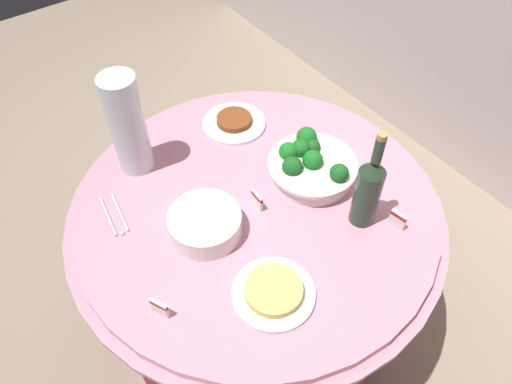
{
  "coord_description": "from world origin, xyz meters",
  "views": [
    {
      "loc": [
        0.76,
        -0.57,
        1.88
      ],
      "look_at": [
        0.0,
        0.0,
        0.79
      ],
      "focal_mm": 34.36,
      "sensor_mm": 36.0,
      "label": 1
    }
  ],
  "objects_px": {
    "label_placard_mid": "(398,219)",
    "broccoli_bowl": "(310,165)",
    "label_placard_front": "(257,200)",
    "label_placard_rear": "(159,308)",
    "plate_stack": "(205,224)",
    "serving_tongs": "(115,216)",
    "wine_bottle": "(368,190)",
    "decorative_fruit_vase": "(128,127)",
    "food_plate_noodles": "(274,292)",
    "food_plate_stir_fry": "(234,122)"
  },
  "relations": [
    {
      "from": "broccoli_bowl",
      "to": "plate_stack",
      "type": "xyz_separation_m",
      "value": [
        -0.01,
        -0.39,
        -0.01
      ]
    },
    {
      "from": "broccoli_bowl",
      "to": "food_plate_noodles",
      "type": "height_order",
      "value": "broccoli_bowl"
    },
    {
      "from": "wine_bottle",
      "to": "serving_tongs",
      "type": "distance_m",
      "value": 0.74
    },
    {
      "from": "plate_stack",
      "to": "food_plate_stir_fry",
      "type": "xyz_separation_m",
      "value": [
        -0.33,
        0.33,
        -0.02
      ]
    },
    {
      "from": "label_placard_front",
      "to": "food_plate_noodles",
      "type": "bearing_deg",
      "value": -28.42
    },
    {
      "from": "broccoli_bowl",
      "to": "serving_tongs",
      "type": "height_order",
      "value": "broccoli_bowl"
    },
    {
      "from": "serving_tongs",
      "to": "label_placard_front",
      "type": "distance_m",
      "value": 0.42
    },
    {
      "from": "decorative_fruit_vase",
      "to": "serving_tongs",
      "type": "bearing_deg",
      "value": -45.23
    },
    {
      "from": "food_plate_noodles",
      "to": "decorative_fruit_vase",
      "type": "bearing_deg",
      "value": -174.36
    },
    {
      "from": "label_placard_front",
      "to": "wine_bottle",
      "type": "bearing_deg",
      "value": 44.92
    },
    {
      "from": "food_plate_stir_fry",
      "to": "plate_stack",
      "type": "bearing_deg",
      "value": -45.14
    },
    {
      "from": "label_placard_mid",
      "to": "broccoli_bowl",
      "type": "bearing_deg",
      "value": -167.0
    },
    {
      "from": "food_plate_noodles",
      "to": "food_plate_stir_fry",
      "type": "relative_size",
      "value": 1.0
    },
    {
      "from": "wine_bottle",
      "to": "label_placard_front",
      "type": "xyz_separation_m",
      "value": [
        -0.22,
        -0.22,
        -0.1
      ]
    },
    {
      "from": "food_plate_stir_fry",
      "to": "label_placard_front",
      "type": "xyz_separation_m",
      "value": [
        0.35,
        -0.16,
        0.02
      ]
    },
    {
      "from": "broccoli_bowl",
      "to": "wine_bottle",
      "type": "relative_size",
      "value": 0.83
    },
    {
      "from": "decorative_fruit_vase",
      "to": "plate_stack",
      "type": "bearing_deg",
      "value": 5.21
    },
    {
      "from": "plate_stack",
      "to": "food_plate_stir_fry",
      "type": "bearing_deg",
      "value": 134.86
    },
    {
      "from": "decorative_fruit_vase",
      "to": "label_placard_mid",
      "type": "bearing_deg",
      "value": 36.03
    },
    {
      "from": "food_plate_noodles",
      "to": "food_plate_stir_fry",
      "type": "bearing_deg",
      "value": 153.74
    },
    {
      "from": "label_placard_front",
      "to": "label_placard_rear",
      "type": "xyz_separation_m",
      "value": [
        0.14,
        -0.41,
        0.0
      ]
    },
    {
      "from": "plate_stack",
      "to": "serving_tongs",
      "type": "bearing_deg",
      "value": -137.36
    },
    {
      "from": "broccoli_bowl",
      "to": "decorative_fruit_vase",
      "type": "relative_size",
      "value": 0.82
    },
    {
      "from": "wine_bottle",
      "to": "serving_tongs",
      "type": "relative_size",
      "value": 2.0
    },
    {
      "from": "label_placard_front",
      "to": "decorative_fruit_vase",
      "type": "bearing_deg",
      "value": -150.93
    },
    {
      "from": "serving_tongs",
      "to": "food_plate_noodles",
      "type": "relative_size",
      "value": 0.76
    },
    {
      "from": "label_placard_mid",
      "to": "label_placard_rear",
      "type": "bearing_deg",
      "value": -103.26
    },
    {
      "from": "label_placard_front",
      "to": "label_placard_rear",
      "type": "distance_m",
      "value": 0.43
    },
    {
      "from": "decorative_fruit_vase",
      "to": "serving_tongs",
      "type": "height_order",
      "value": "decorative_fruit_vase"
    },
    {
      "from": "label_placard_front",
      "to": "broccoli_bowl",
      "type": "bearing_deg",
      "value": 91.27
    },
    {
      "from": "plate_stack",
      "to": "serving_tongs",
      "type": "height_order",
      "value": "plate_stack"
    },
    {
      "from": "serving_tongs",
      "to": "label_placard_front",
      "type": "bearing_deg",
      "value": 58.87
    },
    {
      "from": "wine_bottle",
      "to": "serving_tongs",
      "type": "bearing_deg",
      "value": -127.03
    },
    {
      "from": "food_plate_stir_fry",
      "to": "label_placard_mid",
      "type": "relative_size",
      "value": 4.0
    },
    {
      "from": "decorative_fruit_vase",
      "to": "label_placard_front",
      "type": "bearing_deg",
      "value": 29.07
    },
    {
      "from": "food_plate_stir_fry",
      "to": "label_placard_front",
      "type": "relative_size",
      "value": 4.0
    },
    {
      "from": "food_plate_stir_fry",
      "to": "label_placard_front",
      "type": "bearing_deg",
      "value": -24.53
    },
    {
      "from": "plate_stack",
      "to": "wine_bottle",
      "type": "xyz_separation_m",
      "value": [
        0.24,
        0.39,
        0.09
      ]
    },
    {
      "from": "decorative_fruit_vase",
      "to": "label_placard_rear",
      "type": "height_order",
      "value": "decorative_fruit_vase"
    },
    {
      "from": "label_placard_front",
      "to": "label_placard_mid",
      "type": "relative_size",
      "value": 1.0
    },
    {
      "from": "food_plate_noodles",
      "to": "label_placard_mid",
      "type": "xyz_separation_m",
      "value": [
        0.03,
        0.43,
        0.02
      ]
    },
    {
      "from": "serving_tongs",
      "to": "food_plate_noodles",
      "type": "bearing_deg",
      "value": 24.23
    },
    {
      "from": "food_plate_stir_fry",
      "to": "serving_tongs",
      "type": "bearing_deg",
      "value": -76.29
    },
    {
      "from": "serving_tongs",
      "to": "broccoli_bowl",
      "type": "bearing_deg",
      "value": 69.54
    },
    {
      "from": "label_placard_rear",
      "to": "decorative_fruit_vase",
      "type": "bearing_deg",
      "value": 158.64
    },
    {
      "from": "broccoli_bowl",
      "to": "label_placard_mid",
      "type": "bearing_deg",
      "value": 13.0
    },
    {
      "from": "label_placard_mid",
      "to": "serving_tongs",
      "type": "bearing_deg",
      "value": -128.84
    },
    {
      "from": "plate_stack",
      "to": "wine_bottle",
      "type": "bearing_deg",
      "value": 59.18
    },
    {
      "from": "broccoli_bowl",
      "to": "label_placard_mid",
      "type": "xyz_separation_m",
      "value": [
        0.3,
        0.07,
        -0.01
      ]
    },
    {
      "from": "broccoli_bowl",
      "to": "wine_bottle",
      "type": "height_order",
      "value": "wine_bottle"
    }
  ]
}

